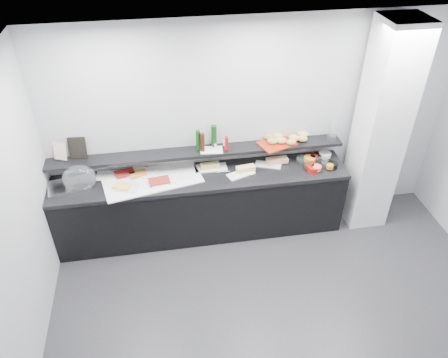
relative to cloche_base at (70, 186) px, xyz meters
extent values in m
plane|color=#2D2D30|center=(2.23, -1.71, -0.92)|extent=(5.00, 5.00, 0.00)
cube|color=#A8ABAF|center=(2.23, 0.29, 0.43)|extent=(5.00, 0.02, 2.70)
plane|color=white|center=(2.23, -1.71, 1.78)|extent=(5.00, 5.00, 0.00)
cube|color=silver|center=(3.73, -0.06, 0.43)|extent=(0.50, 0.50, 2.70)
cube|color=black|center=(1.53, -0.01, -0.50)|extent=(3.60, 0.60, 0.85)
cube|color=black|center=(1.53, -0.01, -0.05)|extent=(3.62, 0.62, 0.05)
cube|color=black|center=(1.53, 0.17, 0.21)|extent=(3.60, 0.25, 0.04)
cube|color=silver|center=(0.00, 0.00, 0.00)|extent=(0.54, 0.41, 0.04)
ellipsoid|color=white|center=(0.13, -0.01, 0.11)|extent=(0.38, 0.25, 0.34)
cube|color=white|center=(0.95, 0.00, -0.01)|extent=(1.23, 0.77, 0.01)
cube|color=white|center=(0.43, 0.15, 0.00)|extent=(0.28, 0.19, 0.01)
cube|color=maroon|center=(0.63, 0.14, 0.02)|extent=(0.27, 0.21, 0.02)
cube|color=white|center=(0.83, 0.14, 0.00)|extent=(0.39, 0.33, 0.01)
cube|color=#C96D29|center=(0.79, 0.10, 0.02)|extent=(0.22, 0.17, 0.02)
cube|color=silver|center=(0.65, -0.12, 0.00)|extent=(0.33, 0.27, 0.01)
cube|color=#EDC35C|center=(0.61, -0.12, 0.02)|extent=(0.23, 0.20, 0.02)
cube|color=white|center=(1.07, -0.07, 0.00)|extent=(0.32, 0.24, 0.01)
cube|color=maroon|center=(1.03, -0.09, 0.02)|extent=(0.26, 0.19, 0.02)
cube|color=white|center=(1.68, 0.12, -0.01)|extent=(0.40, 0.17, 0.01)
cube|color=tan|center=(1.67, 0.12, 0.02)|extent=(0.24, 0.11, 0.06)
cylinder|color=silver|center=(1.82, 0.00, 0.00)|extent=(0.16, 0.01, 0.01)
cube|color=white|center=(2.02, -0.07, -0.01)|extent=(0.37, 0.25, 0.01)
cube|color=#D5BB6F|center=(2.09, -0.01, 0.02)|extent=(0.24, 0.12, 0.06)
cylinder|color=#B5B8BC|center=(2.09, -0.10, 0.00)|extent=(0.16, 0.04, 0.01)
cube|color=silver|center=(2.40, 0.07, -0.01)|extent=(0.35, 0.24, 0.01)
cube|color=tan|center=(2.52, 0.10, 0.02)|extent=(0.27, 0.11, 0.06)
cylinder|color=#ADAFB4|center=(2.48, 0.04, 0.00)|extent=(0.16, 0.03, 0.01)
cylinder|color=white|center=(2.85, 0.05, 0.02)|extent=(0.19, 0.19, 0.07)
cylinder|color=orange|center=(2.93, 0.06, 0.03)|extent=(0.16, 0.16, 0.05)
cylinder|color=black|center=(3.04, 0.12, 0.02)|extent=(0.18, 0.18, 0.07)
cylinder|color=#5E0D12|center=(3.00, 0.08, 0.03)|extent=(0.13, 0.13, 0.05)
cylinder|color=white|center=(3.07, 0.08, 0.02)|extent=(0.18, 0.18, 0.07)
cylinder|color=silver|center=(3.16, 0.13, 0.03)|extent=(0.16, 0.16, 0.05)
cylinder|color=#9B110E|center=(2.91, -0.14, 0.02)|extent=(0.16, 0.16, 0.07)
cylinder|color=#4F180B|center=(2.88, -0.09, 0.03)|extent=(0.13, 0.13, 0.05)
cylinder|color=white|center=(3.11, -0.09, 0.02)|extent=(0.16, 0.16, 0.07)
cylinder|color=#FB603D|center=(2.95, -0.14, 0.03)|extent=(0.14, 0.14, 0.05)
cylinder|color=black|center=(3.17, -0.11, 0.02)|extent=(0.15, 0.15, 0.07)
cylinder|color=#C6701B|center=(3.13, -0.14, 0.03)|extent=(0.10, 0.10, 0.05)
cube|color=black|center=(0.13, 0.25, 0.36)|extent=(0.21, 0.09, 0.26)
cube|color=beige|center=(-0.07, 0.21, 0.36)|extent=(0.17, 0.10, 0.22)
cube|color=white|center=(1.70, 0.14, 0.24)|extent=(0.28, 0.19, 0.01)
cylinder|color=#103A10|center=(1.54, 0.17, 0.37)|extent=(0.06, 0.06, 0.26)
cylinder|color=#38160A|center=(1.59, 0.13, 0.36)|extent=(0.06, 0.06, 0.24)
cylinder|color=#0E360E|center=(1.74, 0.22, 0.38)|extent=(0.08, 0.08, 0.28)
cylinder|color=#AD0F0C|center=(1.87, 0.11, 0.33)|extent=(0.06, 0.06, 0.18)
cylinder|color=silver|center=(1.74, 0.14, 0.28)|extent=(0.03, 0.03, 0.07)
cylinder|color=white|center=(1.87, 0.21, 0.28)|extent=(0.03, 0.03, 0.07)
cube|color=maroon|center=(2.52, 0.15, 0.24)|extent=(0.51, 0.43, 0.02)
ellipsoid|color=#B06C43|center=(2.43, 0.24, 0.29)|extent=(0.15, 0.12, 0.08)
ellipsoid|color=tan|center=(2.55, 0.24, 0.29)|extent=(0.15, 0.11, 0.08)
ellipsoid|color=#D8A352|center=(2.87, 0.24, 0.29)|extent=(0.17, 0.13, 0.08)
ellipsoid|color=#AF8B42|center=(2.45, 0.14, 0.29)|extent=(0.15, 0.12, 0.08)
ellipsoid|color=gold|center=(2.68, 0.08, 0.29)|extent=(0.13, 0.09, 0.08)
ellipsoid|color=tan|center=(2.84, 0.14, 0.29)|extent=(0.15, 0.12, 0.08)
ellipsoid|color=tan|center=(2.56, 0.14, 0.29)|extent=(0.17, 0.14, 0.08)
ellipsoid|color=tan|center=(2.74, 0.17, 0.29)|extent=(0.16, 0.13, 0.08)
cylinder|color=white|center=(3.22, 0.15, 0.38)|extent=(0.13, 0.13, 0.30)
camera|label=1|loc=(1.12, -4.30, 3.07)|focal=35.00mm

